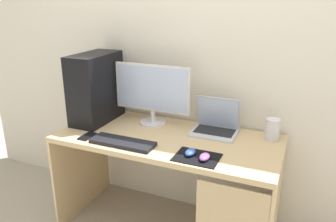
{
  "coord_description": "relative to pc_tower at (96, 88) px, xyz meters",
  "views": [
    {
      "loc": [
        0.82,
        -1.89,
        1.64
      ],
      "look_at": [
        0.0,
        0.0,
        0.92
      ],
      "focal_mm": 35.79,
      "sensor_mm": 36.0,
      "label": 1
    }
  ],
  "objects": [
    {
      "name": "mouse_right",
      "position": [
        0.94,
        -0.31,
        -0.23
      ],
      "size": [
        0.06,
        0.1,
        0.03
      ],
      "primitive_type": "ellipsoid",
      "color": "#8C4C99",
      "rests_on": "mousepad"
    },
    {
      "name": "desk",
      "position": [
        0.63,
        -0.09,
        -0.4
      ],
      "size": [
        1.48,
        0.67,
        0.74
      ],
      "color": "tan",
      "rests_on": "ground_plane"
    },
    {
      "name": "wall_back",
      "position": [
        0.61,
        0.3,
        0.31
      ],
      "size": [
        4.0,
        0.05,
        2.6
      ],
      "color": "beige",
      "rests_on": "ground_plane"
    },
    {
      "name": "monitor",
      "position": [
        0.41,
        0.1,
        -0.01
      ],
      "size": [
        0.57,
        0.19,
        0.44
      ],
      "color": "silver",
      "rests_on": "desk"
    },
    {
      "name": "speaker",
      "position": [
        1.25,
        0.15,
        -0.18
      ],
      "size": [
        0.09,
        0.09,
        0.14
      ],
      "primitive_type": "cylinder",
      "color": "silver",
      "rests_on": "desk"
    },
    {
      "name": "laptop",
      "position": [
        0.88,
        0.12,
        -0.2
      ],
      "size": [
        0.31,
        0.24,
        0.24
      ],
      "color": "#B7BCC6",
      "rests_on": "desk"
    },
    {
      "name": "keyboard",
      "position": [
        0.39,
        -0.3,
        -0.24
      ],
      "size": [
        0.42,
        0.14,
        0.02
      ],
      "primitive_type": "cube",
      "color": "black",
      "rests_on": "desk"
    },
    {
      "name": "pc_tower",
      "position": [
        0.0,
        0.0,
        0.0
      ],
      "size": [
        0.22,
        0.43,
        0.5
      ],
      "primitive_type": "cube",
      "color": "black",
      "rests_on": "desk"
    },
    {
      "name": "cell_phone",
      "position": [
        0.12,
        -0.3,
        -0.25
      ],
      "size": [
        0.07,
        0.13,
        0.01
      ],
      "primitive_type": "cube",
      "color": "black",
      "rests_on": "desk"
    },
    {
      "name": "mousepad",
      "position": [
        0.89,
        -0.29,
        -0.25
      ],
      "size": [
        0.26,
        0.2,
        0.0
      ],
      "primitive_type": "cube",
      "color": "black",
      "rests_on": "desk"
    },
    {
      "name": "mouse_left",
      "position": [
        0.84,
        -0.28,
        -0.23
      ],
      "size": [
        0.06,
        0.1,
        0.03
      ],
      "primitive_type": "ellipsoid",
      "color": "#2D51B2",
      "rests_on": "mousepad"
    }
  ]
}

